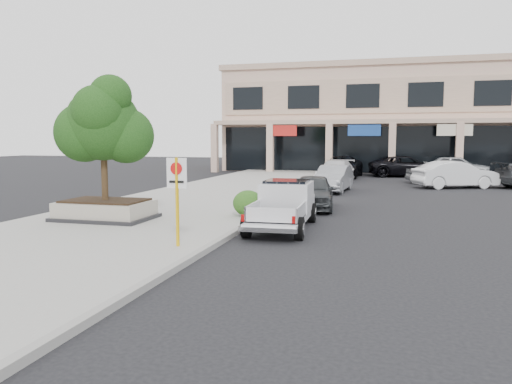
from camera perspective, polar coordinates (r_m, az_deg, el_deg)
ground at (r=14.85m, az=3.19°, el=-5.27°), size 120.00×120.00×0.00m
sidewalk at (r=22.15m, az=-7.53°, el=-1.34°), size 8.00×52.00×0.15m
curb at (r=20.94m, az=2.49°, el=-1.72°), size 0.20×52.00×0.15m
strip_mall at (r=48.45m, az=21.37°, el=7.86°), size 40.55×12.43×9.50m
planter at (r=18.04m, az=-16.81°, el=-1.96°), size 3.20×2.20×0.68m
planter_tree at (r=17.94m, az=-16.47°, el=7.42°), size 2.90×2.55×4.00m
no_parking_sign at (r=12.95m, az=-9.02°, el=0.30°), size 0.55×0.09×2.30m
hedge at (r=17.92m, az=-0.92°, el=-1.29°), size 1.10×0.99×0.93m
pickup_truck at (r=16.14m, az=3.03°, el=-1.57°), size 2.01×4.96×1.54m
curb_car_a at (r=20.99m, az=6.48°, el=0.04°), size 2.17×4.39×1.44m
curb_car_b at (r=28.00m, az=8.84°, el=1.53°), size 1.88×4.50×1.45m
curb_car_c at (r=34.69m, az=9.10°, el=2.41°), size 2.52×5.22×1.47m
curb_car_d at (r=38.49m, az=9.76°, el=2.86°), size 2.95×5.89×1.60m
lot_car_a at (r=34.97m, az=20.03°, el=2.07°), size 4.34×3.01×1.37m
lot_car_b at (r=31.91m, az=21.81°, el=1.86°), size 5.13×3.51×1.60m
lot_car_d at (r=40.21m, az=16.88°, el=2.82°), size 6.14×3.64×1.60m
lot_car_e at (r=40.81m, az=21.91°, el=2.73°), size 4.98×2.23×1.66m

